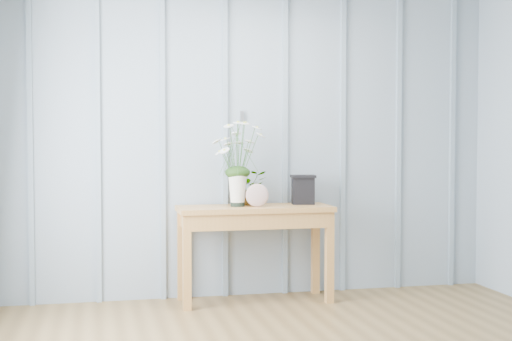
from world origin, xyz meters
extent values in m
cube|color=#91A1B0|center=(0.00, 2.25, 1.25)|extent=(4.00, 0.01, 2.50)
cube|color=silver|center=(-0.11, 2.23, 1.45)|extent=(0.03, 0.01, 0.10)
cube|color=#8196A6|center=(-1.75, 2.23, 1.25)|extent=(0.04, 0.03, 2.50)
cube|color=#8196A6|center=(-1.25, 2.23, 1.25)|extent=(0.04, 0.03, 2.50)
cube|color=#8196A6|center=(-0.75, 2.23, 1.25)|extent=(0.04, 0.03, 2.50)
cube|color=#8196A6|center=(-0.25, 2.23, 1.25)|extent=(0.04, 0.03, 2.50)
cube|color=#8196A6|center=(0.25, 2.23, 1.25)|extent=(0.04, 0.03, 2.50)
cube|color=#8196A6|center=(0.75, 2.23, 1.25)|extent=(0.04, 0.03, 2.50)
cube|color=#8196A6|center=(1.25, 2.23, 1.25)|extent=(0.04, 0.03, 2.50)
cube|color=#8196A6|center=(1.75, 2.23, 1.25)|extent=(0.04, 0.03, 2.50)
cube|color=#B0783A|center=(-0.06, 1.99, 0.73)|extent=(1.20, 0.45, 0.04)
cube|color=#B0783A|center=(-0.06, 1.99, 0.65)|extent=(1.13, 0.42, 0.12)
cube|color=#B0783A|center=(-0.61, 1.81, 0.35)|extent=(0.06, 0.06, 0.71)
cube|color=#B0783A|center=(0.50, 1.81, 0.35)|extent=(0.06, 0.06, 0.71)
cube|color=#B0783A|center=(-0.61, 2.17, 0.35)|extent=(0.06, 0.06, 0.71)
cube|color=#B0783A|center=(0.50, 2.17, 0.35)|extent=(0.06, 0.06, 0.71)
cylinder|color=black|center=(-0.20, 1.99, 0.78)|extent=(0.11, 0.11, 0.07)
cone|color=white|center=(-0.20, 1.99, 0.89)|extent=(0.17, 0.17, 0.25)
ellipsoid|color=#183710|center=(-0.20, 1.99, 1.01)|extent=(0.20, 0.16, 0.10)
imported|color=#183710|center=(-0.07, 2.11, 0.89)|extent=(0.26, 0.23, 0.27)
ellipsoid|color=#824850|center=(-0.05, 1.93, 0.84)|extent=(0.19, 0.09, 0.18)
cube|color=black|center=(0.35, 2.06, 0.86)|extent=(0.19, 0.15, 0.21)
cube|color=black|center=(0.35, 2.06, 0.97)|extent=(0.21, 0.17, 0.02)
camera|label=1|loc=(-1.27, -3.41, 1.27)|focal=50.00mm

